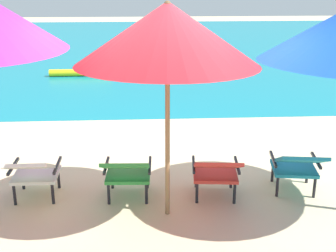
# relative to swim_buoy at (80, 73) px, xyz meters

# --- Properties ---
(ground_plane) EXTENTS (40.00, 40.00, 0.00)m
(ground_plane) POSITION_rel_swim_buoy_xyz_m (1.92, -2.82, -0.10)
(ground_plane) COLOR beige
(ocean_band) EXTENTS (40.00, 18.00, 0.01)m
(ocean_band) POSITION_rel_swim_buoy_xyz_m (1.92, 5.13, -0.09)
(ocean_band) COLOR teal
(ocean_band) RESTS_ON ground_plane
(swim_buoy) EXTENTS (1.60, 0.18, 0.18)m
(swim_buoy) POSITION_rel_swim_buoy_xyz_m (0.00, 0.00, 0.00)
(swim_buoy) COLOR yellow
(swim_buoy) RESTS_ON ocean_band
(lounge_chair_far_left) EXTENTS (0.55, 0.88, 0.68)m
(lounge_chair_far_left) POSITION_rel_swim_buoy_xyz_m (0.31, -7.06, 0.31)
(lounge_chair_far_left) COLOR silver
(lounge_chair_far_left) RESTS_ON ground_plane
(lounge_chair_near_left) EXTENTS (0.57, 0.90, 0.68)m
(lounge_chair_near_left) POSITION_rel_swim_buoy_xyz_m (1.41, -7.11, 0.31)
(lounge_chair_near_left) COLOR #338E3D
(lounge_chair_near_left) RESTS_ON ground_plane
(lounge_chair_near_right) EXTENTS (0.62, 0.92, 0.68)m
(lounge_chair_near_right) POSITION_rel_swim_buoy_xyz_m (2.44, -7.15, 0.31)
(lounge_chair_near_right) COLOR red
(lounge_chair_near_right) RESTS_ON ground_plane
(lounge_chair_far_right) EXTENTS (0.65, 0.94, 0.68)m
(lounge_chair_far_right) POSITION_rel_swim_buoy_xyz_m (3.43, -7.05, 0.31)
(lounge_chair_far_right) COLOR teal
(lounge_chair_far_right) RESTS_ON ground_plane
(beach_umbrella_center) EXTENTS (2.32, 2.33, 2.35)m
(beach_umbrella_center) POSITION_rel_swim_buoy_xyz_m (1.86, -7.40, 1.91)
(beach_umbrella_center) COLOR olive
(beach_umbrella_center) RESTS_ON ground_plane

